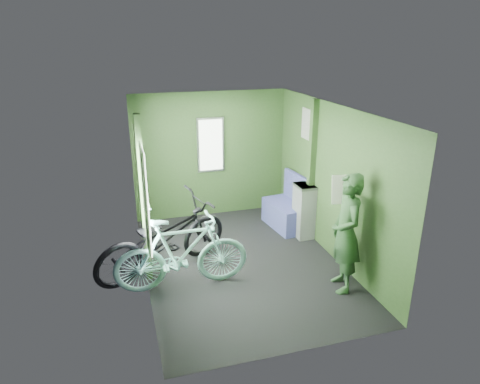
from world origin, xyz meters
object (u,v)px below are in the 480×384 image
at_px(bicycle_mint, 184,288).
at_px(waste_box, 304,211).
at_px(passenger, 346,233).
at_px(bench_seat, 287,212).
at_px(bicycle_black, 166,272).

relative_size(bicycle_mint, waste_box, 1.94).
xyz_separation_m(passenger, bench_seat, (0.04, 2.04, -0.53)).
bearing_deg(passenger, bicycle_black, -104.90).
bearing_deg(bench_seat, bicycle_mint, -152.77).
distance_m(bicycle_black, bench_seat, 2.48).
height_order(bicycle_mint, bench_seat, bench_seat).
bearing_deg(bench_seat, passenger, -99.01).
xyz_separation_m(bicycle_mint, passenger, (2.05, -0.57, 0.81)).
height_order(bicycle_black, bicycle_mint, bicycle_black).
bearing_deg(waste_box, bicycle_black, -167.18).
distance_m(bicycle_black, bicycle_mint, 0.53).
bearing_deg(passenger, bicycle_mint, -94.76).
bearing_deg(bicycle_black, passenger, -140.07).
bearing_deg(bicycle_mint, waste_box, -63.85).
distance_m(waste_box, bench_seat, 0.48).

